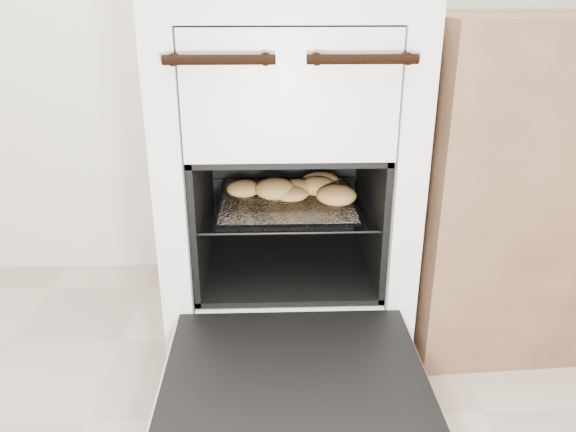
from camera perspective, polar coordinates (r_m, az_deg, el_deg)
name	(u,v)px	position (r m, az deg, el deg)	size (l,w,h in m)	color
stove	(286,179)	(1.65, -0.20, 3.79)	(0.65, 0.72, 1.00)	silver
oven_door	(294,372)	(1.29, 0.64, -15.58)	(0.58, 0.45, 0.04)	black
oven_rack	(287,203)	(1.60, -0.11, 1.34)	(0.47, 0.45, 0.01)	black
foil_sheet	(287,203)	(1.58, -0.08, 1.29)	(0.37, 0.32, 0.01)	white
baked_rolls	(300,188)	(1.61, 1.20, 2.83)	(0.40, 0.28, 0.06)	tan
counter	(554,176)	(1.91, 25.43, 3.69)	(0.94, 0.63, 0.94)	brown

